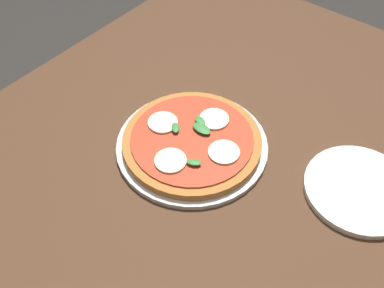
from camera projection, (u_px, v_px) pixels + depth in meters
dining_table at (181, 199)px, 1.00m from camera, size 1.56×1.05×0.72m
serving_tray at (192, 145)px, 0.99m from camera, size 0.34×0.34×0.01m
pizza at (192, 141)px, 0.98m from camera, size 0.30×0.30×0.03m
plate_white at (360, 189)px, 0.91m from camera, size 0.23×0.23×0.01m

